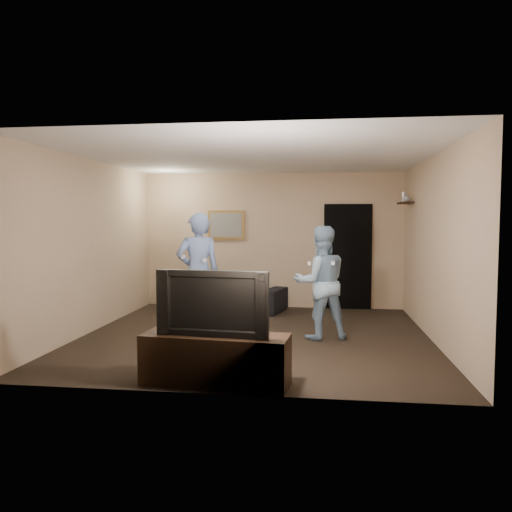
# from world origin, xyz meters

# --- Properties ---
(ground) EXTENTS (5.00, 5.00, 0.00)m
(ground) POSITION_xyz_m (0.00, 0.00, 0.00)
(ground) COLOR black
(ground) RESTS_ON ground
(ceiling) EXTENTS (5.00, 5.00, 0.04)m
(ceiling) POSITION_xyz_m (0.00, 0.00, 2.60)
(ceiling) COLOR silver
(ceiling) RESTS_ON wall_back
(wall_back) EXTENTS (5.00, 0.04, 2.60)m
(wall_back) POSITION_xyz_m (0.00, 2.50, 1.30)
(wall_back) COLOR tan
(wall_back) RESTS_ON ground
(wall_front) EXTENTS (5.00, 0.04, 2.60)m
(wall_front) POSITION_xyz_m (0.00, -2.50, 1.30)
(wall_front) COLOR tan
(wall_front) RESTS_ON ground
(wall_left) EXTENTS (0.04, 5.00, 2.60)m
(wall_left) POSITION_xyz_m (-2.50, 0.00, 1.30)
(wall_left) COLOR tan
(wall_left) RESTS_ON ground
(wall_right) EXTENTS (0.04, 5.00, 2.60)m
(wall_right) POSITION_xyz_m (2.50, 0.00, 1.30)
(wall_right) COLOR tan
(wall_right) RESTS_ON ground
(sofa) EXTENTS (2.30, 1.33, 0.63)m
(sofa) POSITION_xyz_m (-0.82, 2.09, 0.32)
(sofa) COLOR black
(sofa) RESTS_ON ground
(throw_pillow) EXTENTS (0.42, 0.20, 0.41)m
(throw_pillow) POSITION_xyz_m (-1.36, 2.09, 0.48)
(throw_pillow) COLOR #184837
(throw_pillow) RESTS_ON sofa
(painting_frame) EXTENTS (0.72, 0.05, 0.57)m
(painting_frame) POSITION_xyz_m (-0.90, 2.48, 1.60)
(painting_frame) COLOR olive
(painting_frame) RESTS_ON wall_back
(painting_canvas) EXTENTS (0.62, 0.01, 0.47)m
(painting_canvas) POSITION_xyz_m (-0.90, 2.45, 1.60)
(painting_canvas) COLOR slate
(painting_canvas) RESTS_ON painting_frame
(doorway) EXTENTS (0.90, 0.06, 2.00)m
(doorway) POSITION_xyz_m (1.45, 2.47, 1.00)
(doorway) COLOR black
(doorway) RESTS_ON ground
(light_switch) EXTENTS (0.08, 0.02, 0.12)m
(light_switch) POSITION_xyz_m (0.85, 2.48, 1.30)
(light_switch) COLOR silver
(light_switch) RESTS_ON wall_back
(wall_shelf) EXTENTS (0.20, 0.60, 0.03)m
(wall_shelf) POSITION_xyz_m (2.39, 1.80, 1.99)
(wall_shelf) COLOR black
(wall_shelf) RESTS_ON wall_right
(shelf_vase) EXTENTS (0.14, 0.14, 0.14)m
(shelf_vase) POSITION_xyz_m (2.39, 1.72, 2.08)
(shelf_vase) COLOR #B5B5BA
(shelf_vase) RESTS_ON wall_shelf
(shelf_figurine) EXTENTS (0.06, 0.06, 0.18)m
(shelf_figurine) POSITION_xyz_m (2.39, 2.00, 2.09)
(shelf_figurine) COLOR silver
(shelf_figurine) RESTS_ON wall_shelf
(tv_console) EXTENTS (1.55, 0.63, 0.54)m
(tv_console) POSITION_xyz_m (-0.12, -2.21, 0.25)
(tv_console) COLOR black
(tv_console) RESTS_ON ground
(television) EXTENTS (1.17, 0.26, 0.67)m
(television) POSITION_xyz_m (-0.12, -2.21, 0.85)
(television) COLOR black
(television) RESTS_ON tv_console
(wii_player_left) EXTENTS (0.77, 0.64, 1.80)m
(wii_player_left) POSITION_xyz_m (-0.89, 0.14, 0.90)
(wii_player_left) COLOR #718EC5
(wii_player_left) RESTS_ON ground
(wii_player_right) EXTENTS (0.91, 0.79, 1.61)m
(wii_player_right) POSITION_xyz_m (0.94, -0.04, 0.80)
(wii_player_right) COLOR #85A7C2
(wii_player_right) RESTS_ON ground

